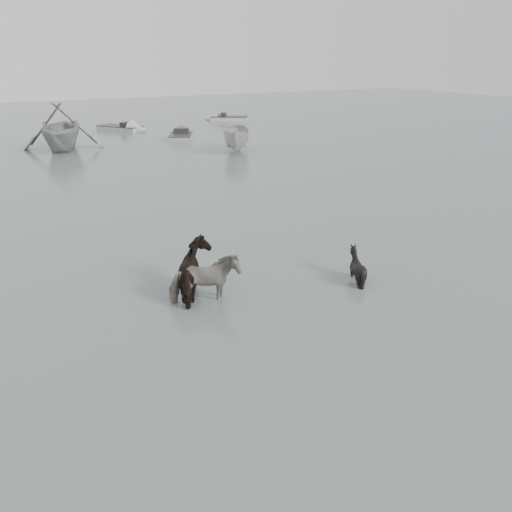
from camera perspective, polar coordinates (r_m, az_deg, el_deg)
name	(u,v)px	position (r m, az deg, el deg)	size (l,w,h in m)	color
ground	(259,305)	(12.64, 0.35, -5.65)	(140.00, 140.00, 0.00)	#54635E
pony_pinto	(204,275)	(12.56, -5.96, -2.19)	(0.81, 1.77, 1.49)	black
pony_dark	(198,263)	(13.07, -6.66, -0.81)	(1.66, 1.42, 1.67)	black
pony_black	(357,259)	(14.13, 11.51, -0.36)	(0.98, 1.10, 1.21)	black
rowboat_trail	(61,125)	(36.65, -21.41, 13.76)	(5.31, 6.15, 3.24)	gray
boat_small	(237,138)	(33.94, -2.16, 13.36)	(1.69, 4.48, 1.73)	#A6A7A2
skiff_port	(181,134)	(39.47, -8.59, 13.61)	(4.57, 1.60, 0.75)	#969896
skiff_mid	(120,126)	(45.42, -15.24, 14.16)	(5.57, 1.60, 0.75)	#A8ABA8
skiff_star	(230,116)	(51.24, -3.03, 15.65)	(5.00, 1.60, 0.75)	beige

